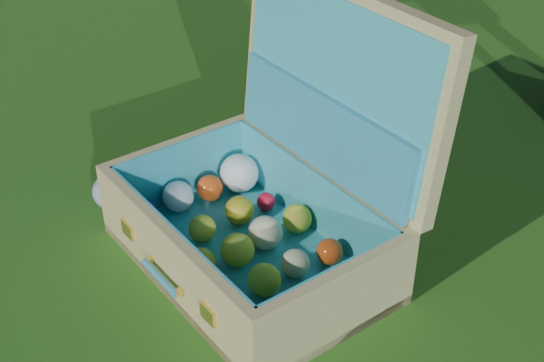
{
  "coord_description": "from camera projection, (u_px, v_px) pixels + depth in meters",
  "views": [
    {
      "loc": [
        0.61,
        -1.02,
        1.01
      ],
      "look_at": [
        -0.18,
        -0.06,
        0.17
      ],
      "focal_mm": 50.0,
      "sensor_mm": 36.0,
      "label": 1
    }
  ],
  "objects": [
    {
      "name": "ground",
      "position": [
        359.0,
        267.0,
        1.54
      ],
      "size": [
        60.0,
        60.0,
        0.0
      ],
      "primitive_type": "plane",
      "color": "#215114",
      "rests_on": "ground"
    },
    {
      "name": "stray_ball",
      "position": [
        110.0,
        192.0,
        1.7
      ],
      "size": [
        0.08,
        0.08,
        0.08
      ],
      "primitive_type": "sphere",
      "color": "#4672B7",
      "rests_on": "ground"
    },
    {
      "name": "suitcase",
      "position": [
        277.0,
        190.0,
        1.51
      ],
      "size": [
        0.65,
        0.56,
        0.54
      ],
      "rotation": [
        0.0,
        0.0,
        -0.25
      ],
      "color": "tan",
      "rests_on": "ground"
    }
  ]
}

